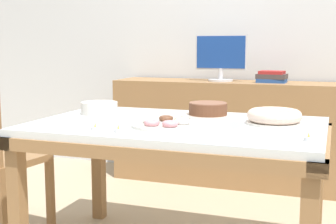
# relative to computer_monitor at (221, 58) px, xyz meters

# --- Properties ---
(wall_back) EXTENTS (8.00, 0.10, 2.60)m
(wall_back) POSITION_rel_computer_monitor_xyz_m (0.13, 0.30, 0.27)
(wall_back) COLOR silver
(wall_back) RESTS_ON ground
(dining_table) EXTENTS (1.49, 0.96, 0.74)m
(dining_table) POSITION_rel_computer_monitor_xyz_m (0.13, -1.50, -0.38)
(dining_table) COLOR silver
(dining_table) RESTS_ON ground
(sideboard) EXTENTS (2.01, 0.44, 0.84)m
(sideboard) POSITION_rel_computer_monitor_xyz_m (0.13, 0.00, -0.61)
(sideboard) COLOR olive
(sideboard) RESTS_ON ground
(computer_monitor) EXTENTS (0.42, 0.20, 0.38)m
(computer_monitor) POSITION_rel_computer_monitor_xyz_m (0.00, 0.00, 0.00)
(computer_monitor) COLOR silver
(computer_monitor) RESTS_ON sideboard
(book_stack) EXTENTS (0.24, 0.18, 0.09)m
(book_stack) POSITION_rel_computer_monitor_xyz_m (0.41, 0.00, -0.15)
(book_stack) COLOR #23478C
(book_stack) RESTS_ON sideboard
(cake_chocolate_round) EXTENTS (0.31, 0.31, 0.08)m
(cake_chocolate_round) POSITION_rel_computer_monitor_xyz_m (0.23, -1.26, -0.26)
(cake_chocolate_round) COLOR silver
(cake_chocolate_round) RESTS_ON dining_table
(cake_golden_bundt) EXTENTS (0.28, 0.28, 0.08)m
(cake_golden_bundt) POSITION_rel_computer_monitor_xyz_m (0.60, -1.38, -0.25)
(cake_golden_bundt) COLOR silver
(cake_golden_bundt) RESTS_ON dining_table
(pastry_platter) EXTENTS (0.35, 0.35, 0.04)m
(pastry_platter) POSITION_rel_computer_monitor_xyz_m (0.12, -1.63, -0.28)
(pastry_platter) COLOR silver
(pastry_platter) RESTS_ON dining_table
(plate_stack) EXTENTS (0.21, 0.21, 0.07)m
(plate_stack) POSITION_rel_computer_monitor_xyz_m (-0.39, -1.37, -0.26)
(plate_stack) COLOR silver
(plate_stack) RESTS_ON dining_table
(tealight_right_edge) EXTENTS (0.04, 0.04, 0.04)m
(tealight_right_edge) POSITION_rel_computer_monitor_xyz_m (-0.49, -1.11, -0.28)
(tealight_right_edge) COLOR silver
(tealight_right_edge) RESTS_ON dining_table
(tealight_near_cakes) EXTENTS (0.04, 0.04, 0.04)m
(tealight_near_cakes) POSITION_rel_computer_monitor_xyz_m (-0.16, -1.84, -0.28)
(tealight_near_cakes) COLOR silver
(tealight_near_cakes) RESTS_ON dining_table
(tealight_centre) EXTENTS (0.04, 0.04, 0.04)m
(tealight_centre) POSITION_rel_computer_monitor_xyz_m (0.79, -1.75, -0.28)
(tealight_centre) COLOR silver
(tealight_centre) RESTS_ON dining_table
(tealight_left_edge) EXTENTS (0.04, 0.04, 0.04)m
(tealight_left_edge) POSITION_rel_computer_monitor_xyz_m (-0.04, -1.85, -0.28)
(tealight_left_edge) COLOR silver
(tealight_left_edge) RESTS_ON dining_table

